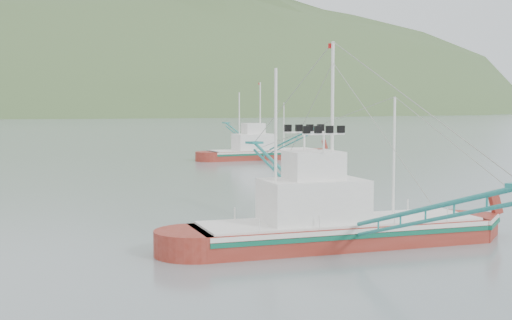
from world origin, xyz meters
TOP-DOWN VIEW (x-y plane):
  - ground at (0.00, 0.00)m, footprint 1200.00×1200.00m
  - main_boat at (-1.48, -2.70)m, footprint 13.73×23.56m
  - bg_boat_right at (24.05, 40.32)m, footprint 13.32×23.20m
  - headland_right at (240.00, 430.00)m, footprint 684.00×432.00m

SIDE VIEW (x-z plane):
  - ground at x=0.00m, z-range 0.00..0.00m
  - headland_right at x=240.00m, z-range -153.00..153.00m
  - bg_boat_right at x=24.05m, z-range -3.15..6.32m
  - main_boat at x=-1.48m, z-range -3.02..6.71m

